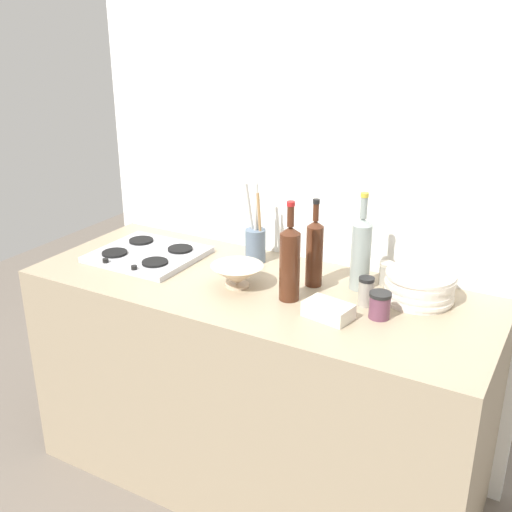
{
  "coord_description": "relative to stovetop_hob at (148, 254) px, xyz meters",
  "views": [
    {
      "loc": [
        1.06,
        -1.88,
        1.87
      ],
      "look_at": [
        0.0,
        0.0,
        1.02
      ],
      "focal_mm": 43.59,
      "sensor_mm": 36.0,
      "label": 1
    }
  ],
  "objects": [
    {
      "name": "counter_block",
      "position": [
        0.54,
        -0.03,
        -0.46
      ],
      "size": [
        1.8,
        0.7,
        0.9
      ],
      "primitive_type": "cube",
      "color": "tan",
      "rests_on": "ground"
    },
    {
      "name": "condiment_jar_spare",
      "position": [
        0.96,
        0.02,
        0.04
      ],
      "size": [
        0.06,
        0.06,
        0.11
      ],
      "color": "#9E998C",
      "rests_on": "counter_block"
    },
    {
      "name": "condiment_jar_front",
      "position": [
        0.97,
        0.22,
        0.03
      ],
      "size": [
        0.06,
        0.06,
        0.09
      ],
      "color": "#9E998C",
      "rests_on": "counter_block"
    },
    {
      "name": "stovetop_hob",
      "position": [
        0.0,
        0.0,
        0.0
      ],
      "size": [
        0.42,
        0.38,
        0.04
      ],
      "color": "#B2B2B7",
      "rests_on": "counter_block"
    },
    {
      "name": "backsplash_panel",
      "position": [
        0.54,
        0.35,
        0.3
      ],
      "size": [
        1.9,
        0.06,
        2.42
      ],
      "primitive_type": "cube",
      "color": "white",
      "rests_on": "ground"
    },
    {
      "name": "utensil_crock",
      "position": [
        0.42,
        0.19,
        0.07
      ],
      "size": [
        0.08,
        0.08,
        0.34
      ],
      "color": "slate",
      "rests_on": "counter_block"
    },
    {
      "name": "ground_plane",
      "position": [
        0.54,
        -0.03,
        -0.91
      ],
      "size": [
        6.0,
        6.0,
        0.0
      ],
      "primitive_type": "plane",
      "color": "#6B6056",
      "rests_on": "ground"
    },
    {
      "name": "mixing_bowl",
      "position": [
        0.48,
        -0.07,
        0.03
      ],
      "size": [
        0.2,
        0.2,
        0.09
      ],
      "color": "beige",
      "rests_on": "counter_block"
    },
    {
      "name": "condiment_jar_rear",
      "position": [
        1.04,
        -0.05,
        0.03
      ],
      "size": [
        0.08,
        0.08,
        0.09
      ],
      "color": "#66384C",
      "rests_on": "counter_block"
    },
    {
      "name": "wine_bottle_mid_right",
      "position": [
        0.7,
        -0.07,
        0.13
      ],
      "size": [
        0.07,
        0.07,
        0.37
      ],
      "color": "#472314",
      "rests_on": "counter_block"
    },
    {
      "name": "wine_bottle_mid_left",
      "position": [
        0.89,
        0.14,
        0.13
      ],
      "size": [
        0.07,
        0.07,
        0.37
      ],
      "color": "gray",
      "rests_on": "counter_block"
    },
    {
      "name": "wine_bottle_leftmost",
      "position": [
        0.73,
        0.08,
        0.12
      ],
      "size": [
        0.06,
        0.06,
        0.34
      ],
      "color": "#472314",
      "rests_on": "counter_block"
    },
    {
      "name": "butter_dish",
      "position": [
        0.89,
        -0.14,
        0.01
      ],
      "size": [
        0.18,
        0.13,
        0.05
      ],
      "primitive_type": "cube",
      "rotation": [
        0.0,
        0.0,
        -0.18
      ],
      "color": "silver",
      "rests_on": "counter_block"
    },
    {
      "name": "plate_stack",
      "position": [
        1.12,
        0.15,
        0.04
      ],
      "size": [
        0.25,
        0.25,
        0.11
      ],
      "color": "silver",
      "rests_on": "counter_block"
    }
  ]
}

